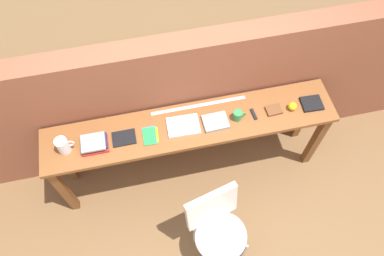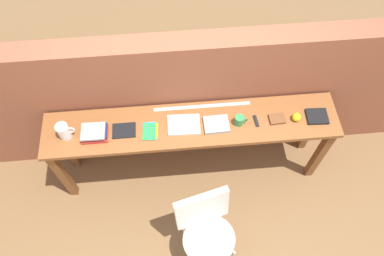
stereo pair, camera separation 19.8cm
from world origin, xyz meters
name	(u,v)px [view 2 (the right image)]	position (x,y,z in m)	size (l,w,h in m)	color
ground_plane	(194,195)	(0.00, 0.00, 0.00)	(40.00, 40.00, 0.00)	brown
brick_wall_back	(188,99)	(0.00, 0.64, 0.76)	(6.00, 0.20, 1.52)	#935138
sideboard	(191,132)	(0.00, 0.30, 0.74)	(2.50, 0.44, 0.88)	brown
chair_white_moulded	(206,229)	(0.05, -0.49, 0.53)	(0.54, 0.55, 0.89)	silver
pitcher_white	(64,131)	(-1.04, 0.28, 0.96)	(0.14, 0.10, 0.18)	white
book_stack_leftmost	(94,133)	(-0.80, 0.27, 0.91)	(0.21, 0.17, 0.07)	red
magazine_cycling	(124,131)	(-0.56, 0.28, 0.89)	(0.19, 0.14, 0.02)	black
pamphlet_pile_colourful	(150,131)	(-0.35, 0.26, 0.88)	(0.14, 0.18, 0.01)	#3399D8
book_open_centre	(184,125)	(-0.07, 0.29, 0.89)	(0.27, 0.19, 0.02)	white
book_grey_hardcover	(216,124)	(0.21, 0.27, 0.89)	(0.21, 0.17, 0.03)	#9E9EA3
mug	(239,120)	(0.40, 0.28, 0.92)	(0.11, 0.08, 0.09)	#338C4C
multitool_folded	(256,121)	(0.54, 0.28, 0.89)	(0.02, 0.11, 0.02)	black
leather_journal_brown	(277,119)	(0.72, 0.28, 0.89)	(0.13, 0.10, 0.02)	brown
sports_ball_small	(297,117)	(0.88, 0.27, 0.92)	(0.07, 0.07, 0.07)	yellow
book_repair_rightmost	(317,116)	(1.07, 0.28, 0.89)	(0.18, 0.15, 0.02)	black
ruler_metal_back_edge	(202,106)	(0.11, 0.47, 0.88)	(0.83, 0.03, 0.00)	silver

